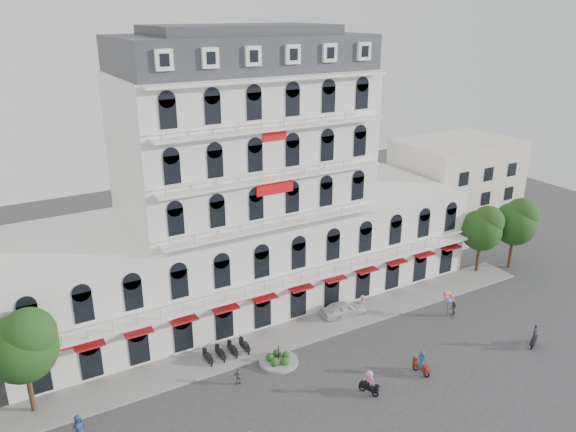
# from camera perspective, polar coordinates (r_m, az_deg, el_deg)

# --- Properties ---
(ground) EXTENTS (120.00, 120.00, 0.00)m
(ground) POSITION_cam_1_polar(r_m,az_deg,el_deg) (44.43, 6.53, -17.32)
(ground) COLOR #38383A
(ground) RESTS_ON ground
(sidewalk) EXTENTS (53.00, 4.00, 0.16)m
(sidewalk) POSITION_cam_1_polar(r_m,az_deg,el_deg) (50.53, 0.39, -11.94)
(sidewalk) COLOR gray
(sidewalk) RESTS_ON ground
(main_building) EXTENTS (45.00, 15.00, 25.80)m
(main_building) POSITION_cam_1_polar(r_m,az_deg,el_deg) (53.51, -4.44, 1.62)
(main_building) COLOR silver
(main_building) RESTS_ON ground
(flank_building_east) EXTENTS (14.00, 10.00, 12.00)m
(flank_building_east) POSITION_cam_1_polar(r_m,az_deg,el_deg) (73.48, 16.52, 2.79)
(flank_building_east) COLOR beige
(flank_building_east) RESTS_ON ground
(traffic_island) EXTENTS (3.20, 3.20, 1.60)m
(traffic_island) POSITION_cam_1_polar(r_m,az_deg,el_deg) (47.02, -0.97, -14.42)
(traffic_island) COLOR gray
(traffic_island) RESTS_ON ground
(parked_scooter_row) EXTENTS (4.40, 1.80, 1.10)m
(parked_scooter_row) POSITION_cam_1_polar(r_m,az_deg,el_deg) (48.05, -6.24, -14.07)
(parked_scooter_row) COLOR black
(parked_scooter_row) RESTS_ON ground
(tree_west_inner) EXTENTS (4.76, 4.76, 8.25)m
(tree_west_inner) POSITION_cam_1_polar(r_m,az_deg,el_deg) (43.04, -25.37, -11.61)
(tree_west_inner) COLOR #382314
(tree_west_inner) RESTS_ON ground
(tree_east_inner) EXTENTS (4.40, 4.37, 7.57)m
(tree_east_inner) POSITION_cam_1_polar(r_m,az_deg,el_deg) (63.20, 19.13, -1.08)
(tree_east_inner) COLOR #382314
(tree_east_inner) RESTS_ON ground
(tree_east_outer) EXTENTS (4.65, 4.65, 8.05)m
(tree_east_outer) POSITION_cam_1_polar(r_m,az_deg,el_deg) (65.47, 22.14, -0.43)
(tree_east_outer) COLOR #382314
(tree_east_outer) RESTS_ON ground
(parked_car) EXTENTS (4.45, 2.14, 1.47)m
(parked_car) POSITION_cam_1_polar(r_m,az_deg,el_deg) (53.32, 5.64, -9.37)
(parked_car) COLOR silver
(parked_car) RESTS_ON ground
(rider_east) EXTENTS (0.62, 1.70, 2.11)m
(rider_east) POSITION_cam_1_polar(r_m,az_deg,el_deg) (46.58, 13.43, -14.25)
(rider_east) COLOR maroon
(rider_east) RESTS_ON ground
(rider_northeast) EXTENTS (1.59, 0.96, 2.18)m
(rider_northeast) POSITION_cam_1_polar(r_m,az_deg,el_deg) (52.87, 23.78, -11.03)
(rider_northeast) COLOR black
(rider_northeast) RESTS_ON ground
(rider_center) EXTENTS (0.92, 1.61, 2.00)m
(rider_center) POSITION_cam_1_polar(r_m,az_deg,el_deg) (43.80, 8.23, -16.35)
(rider_center) COLOR black
(rider_center) RESTS_ON ground
(pedestrian_left) EXTENTS (1.05, 0.81, 1.90)m
(pedestrian_left) POSITION_cam_1_polar(r_m,az_deg,el_deg) (42.12, -20.49, -19.48)
(pedestrian_left) COLOR navy
(pedestrian_left) RESTS_ON ground
(pedestrian_mid) EXTENTS (0.90, 0.44, 1.50)m
(pedestrian_mid) POSITION_cam_1_polar(r_m,az_deg,el_deg) (44.63, -5.03, -15.87)
(pedestrian_mid) COLOR slate
(pedestrian_mid) RESTS_ON ground
(pedestrian_right) EXTENTS (1.16, 0.97, 1.56)m
(pedestrian_right) POSITION_cam_1_polar(r_m,az_deg,el_deg) (54.47, 7.56, -8.72)
(pedestrian_right) COLOR #C96A8D
(pedestrian_right) RESTS_ON ground
(balloon_vendor) EXTENTS (1.41, 1.29, 2.45)m
(balloon_vendor) POSITION_cam_1_polar(r_m,az_deg,el_deg) (54.89, 16.25, -8.55)
(balloon_vendor) COLOR #4E4E55
(balloon_vendor) RESTS_ON ground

